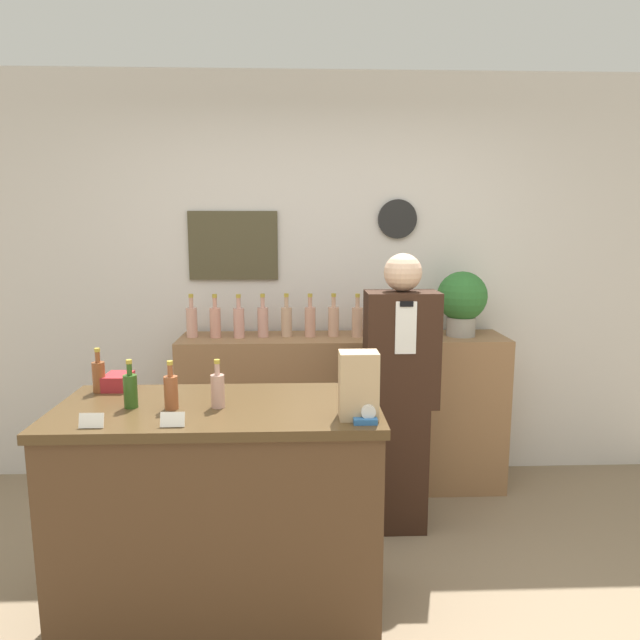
{
  "coord_description": "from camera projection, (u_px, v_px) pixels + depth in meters",
  "views": [
    {
      "loc": [
        -0.09,
        -1.86,
        1.72
      ],
      "look_at": [
        0.02,
        1.09,
        1.23
      ],
      "focal_mm": 32.0,
      "sensor_mm": 36.0,
      "label": 1
    }
  ],
  "objects": [
    {
      "name": "shelf_bottle_7",
      "position": [
        357.0,
        321.0,
        3.64
      ],
      "size": [
        0.07,
        0.07,
        0.28
      ],
      "color": "tan",
      "rests_on": "back_shelf"
    },
    {
      "name": "counter_bottle_1",
      "position": [
        130.0,
        390.0,
        2.33
      ],
      "size": [
        0.06,
        0.06,
        0.2
      ],
      "color": "#2A4F19",
      "rests_on": "display_counter"
    },
    {
      "name": "shelf_bottle_8",
      "position": [
        380.0,
        320.0,
        3.67
      ],
      "size": [
        0.07,
        0.07,
        0.28
      ],
      "color": "tan",
      "rests_on": "back_shelf"
    },
    {
      "name": "back_wall",
      "position": [
        311.0,
        280.0,
        3.87
      ],
      "size": [
        5.2,
        0.09,
        2.7
      ],
      "color": "silver",
      "rests_on": "ground_plane"
    },
    {
      "name": "display_counter",
      "position": [
        221.0,
        514.0,
        2.46
      ],
      "size": [
        1.35,
        0.64,
        0.98
      ],
      "color": "#4C331E",
      "rests_on": "ground_plane"
    },
    {
      "name": "shopkeeper",
      "position": [
        400.0,
        395.0,
        3.18
      ],
      "size": [
        0.4,
        0.25,
        1.57
      ],
      "color": "#331E14",
      "rests_on": "ground_plane"
    },
    {
      "name": "counter_bottle_2",
      "position": [
        171.0,
        391.0,
        2.32
      ],
      "size": [
        0.06,
        0.06,
        0.2
      ],
      "color": "brown",
      "rests_on": "display_counter"
    },
    {
      "name": "price_card_left",
      "position": [
        91.0,
        421.0,
        2.11
      ],
      "size": [
        0.09,
        0.02,
        0.06
      ],
      "color": "white",
      "rests_on": "display_counter"
    },
    {
      "name": "potted_plant",
      "position": [
        462.0,
        300.0,
        3.65
      ],
      "size": [
        0.32,
        0.32,
        0.42
      ],
      "color": "#9E998E",
      "rests_on": "back_shelf"
    },
    {
      "name": "counter_bottle_0",
      "position": [
        99.0,
        376.0,
        2.55
      ],
      "size": [
        0.06,
        0.06,
        0.2
      ],
      "color": "brown",
      "rests_on": "display_counter"
    },
    {
      "name": "tape_dispenser",
      "position": [
        366.0,
        417.0,
        2.16
      ],
      "size": [
        0.09,
        0.06,
        0.07
      ],
      "color": "#2D66A8",
      "rests_on": "display_counter"
    },
    {
      "name": "shelf_bottle_3",
      "position": [
        263.0,
        321.0,
        3.64
      ],
      "size": [
        0.07,
        0.07,
        0.28
      ],
      "color": "tan",
      "rests_on": "back_shelf"
    },
    {
      "name": "counter_bottle_3",
      "position": [
        218.0,
        389.0,
        2.34
      ],
      "size": [
        0.06,
        0.06,
        0.2
      ],
      "color": "tan",
      "rests_on": "display_counter"
    },
    {
      "name": "shelf_bottle_10",
      "position": [
        427.0,
        320.0,
        3.68
      ],
      "size": [
        0.07,
        0.07,
        0.28
      ],
      "color": "tan",
      "rests_on": "back_shelf"
    },
    {
      "name": "paper_bag",
      "position": [
        358.0,
        385.0,
        2.2
      ],
      "size": [
        0.15,
        0.11,
        0.26
      ],
      "color": "tan",
      "rests_on": "display_counter"
    },
    {
      "name": "shelf_bottle_0",
      "position": [
        192.0,
        321.0,
        3.62
      ],
      "size": [
        0.07,
        0.07,
        0.28
      ],
      "color": "tan",
      "rests_on": "back_shelf"
    },
    {
      "name": "shelf_bottle_2",
      "position": [
        239.0,
        321.0,
        3.61
      ],
      "size": [
        0.07,
        0.07,
        0.28
      ],
      "color": "tan",
      "rests_on": "back_shelf"
    },
    {
      "name": "price_card_right",
      "position": [
        172.0,
        420.0,
        2.12
      ],
      "size": [
        0.09,
        0.02,
        0.06
      ],
      "color": "white",
      "rests_on": "display_counter"
    },
    {
      "name": "shelf_bottle_9",
      "position": [
        403.0,
        320.0,
        3.68
      ],
      "size": [
        0.07,
        0.07,
        0.28
      ],
      "color": "tan",
      "rests_on": "back_shelf"
    },
    {
      "name": "shelf_bottle_6",
      "position": [
        334.0,
        320.0,
        3.66
      ],
      "size": [
        0.07,
        0.07,
        0.28
      ],
      "color": "tan",
      "rests_on": "back_shelf"
    },
    {
      "name": "shelf_bottle_5",
      "position": [
        310.0,
        321.0,
        3.64
      ],
      "size": [
        0.07,
        0.07,
        0.28
      ],
      "color": "tan",
      "rests_on": "back_shelf"
    },
    {
      "name": "shelf_bottle_4",
      "position": [
        287.0,
        320.0,
        3.65
      ],
      "size": [
        0.07,
        0.07,
        0.28
      ],
      "color": "tan",
      "rests_on": "back_shelf"
    },
    {
      "name": "gift_box",
      "position": [
        118.0,
        381.0,
        2.61
      ],
      "size": [
        0.12,
        0.15,
        0.07
      ],
      "color": "maroon",
      "rests_on": "display_counter"
    },
    {
      "name": "shelf_bottle_1",
      "position": [
        215.0,
        321.0,
        3.62
      ],
      "size": [
        0.07,
        0.07,
        0.28
      ],
      "color": "tan",
      "rests_on": "back_shelf"
    },
    {
      "name": "back_shelf",
      "position": [
        343.0,
        412.0,
        3.75
      ],
      "size": [
        2.09,
        0.42,
        1.01
      ],
      "color": "#8E6642",
      "rests_on": "ground_plane"
    }
  ]
}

